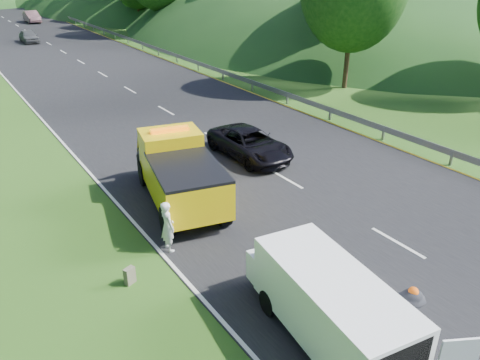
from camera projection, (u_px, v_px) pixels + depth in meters
ground at (291, 243)px, 15.75m from camera, size 320.00×320.00×0.00m
road_surface at (63, 52)px, 47.30m from camera, size 14.00×200.00×0.02m
guardrail at (95, 31)px, 60.34m from camera, size 0.06×140.00×1.52m
tree_line_right at (161, 19)px, 72.32m from camera, size 14.00×140.00×14.00m
tow_truck at (179, 171)px, 17.83m from camera, size 3.57×6.59×2.69m
white_van at (328, 303)px, 11.33m from camera, size 3.16×5.91×2.01m
woman at (169, 250)px, 15.39m from camera, size 0.48×0.65×1.76m
child at (272, 283)px, 13.83m from camera, size 0.62×0.63×1.03m
worker at (402, 348)px, 11.54m from camera, size 1.28×1.04×1.73m
suitcase at (130, 276)px, 13.71m from camera, size 0.37×0.29×0.53m
passing_suv at (250, 157)px, 22.51m from camera, size 2.31×4.89×1.35m
dist_car_a at (30, 43)px, 52.49m from camera, size 1.60×3.99×1.36m
dist_car_b at (33, 23)px, 68.45m from camera, size 1.70×4.87×1.60m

